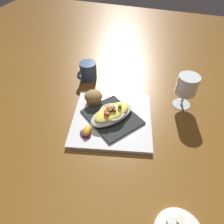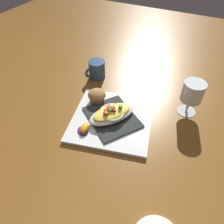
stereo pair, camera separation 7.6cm
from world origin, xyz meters
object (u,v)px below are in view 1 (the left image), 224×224
object	(u,v)px
orange_garnish	(87,132)
muffin	(94,97)
creamer_cup_1	(171,222)
gratin_dish	(112,113)
coffee_mug	(88,72)
square_plate	(112,119)
stemmed_glass	(187,87)
creamer_cup_0	(180,220)

from	to	relation	value
orange_garnish	muffin	bearing A→B (deg)	-76.58
muffin	orange_garnish	distance (m)	0.17
orange_garnish	creamer_cup_1	distance (m)	0.38
orange_garnish	gratin_dish	bearing A→B (deg)	-120.78
gratin_dish	coffee_mug	size ratio (longest dim) A/B	1.93
gratin_dish	square_plate	bearing A→B (deg)	-120.78
coffee_mug	stemmed_glass	world-z (taller)	stemmed_glass
coffee_mug	creamer_cup_0	distance (m)	0.70
orange_garnish	coffee_mug	xyz separation A→B (m)	(0.13, -0.33, 0.01)
square_plate	orange_garnish	world-z (taller)	orange_garnish
muffin	orange_garnish	size ratio (longest dim) A/B	1.15
gratin_dish	creamer_cup_0	xyz separation A→B (m)	(-0.28, 0.29, -0.02)
gratin_dish	creamer_cup_1	distance (m)	0.40
muffin	creamer_cup_1	bearing A→B (deg)	134.59
creamer_cup_1	stemmed_glass	bearing A→B (deg)	-88.40
orange_garnish	stemmed_glass	size ratio (longest dim) A/B	0.45
coffee_mug	stemmed_glass	xyz separation A→B (m)	(-0.44, 0.05, 0.06)
square_plate	orange_garnish	bearing A→B (deg)	59.22
creamer_cup_0	square_plate	bearing A→B (deg)	-46.15
gratin_dish	creamer_cup_1	xyz separation A→B (m)	(-0.26, 0.30, -0.02)
stemmed_glass	creamer_cup_0	world-z (taller)	stemmed_glass
orange_garnish	square_plate	bearing A→B (deg)	-120.78
muffin	coffee_mug	world-z (taller)	coffee_mug
square_plate	gratin_dish	size ratio (longest dim) A/B	1.46
square_plate	gratin_dish	bearing A→B (deg)	59.22
orange_garnish	creamer_cup_0	distance (m)	0.39
gratin_dish	creamer_cup_0	world-z (taller)	gratin_dish
orange_garnish	stemmed_glass	bearing A→B (deg)	-137.64
creamer_cup_0	creamer_cup_1	size ratio (longest dim) A/B	1.00
gratin_dish	coffee_mug	distance (m)	0.30
creamer_cup_0	creamer_cup_1	bearing A→B (deg)	27.91
gratin_dish	orange_garnish	distance (m)	0.12
square_plate	muffin	world-z (taller)	muffin
gratin_dish	creamer_cup_0	bearing A→B (deg)	133.86
creamer_cup_1	coffee_mug	bearing A→B (deg)	-49.42
coffee_mug	creamer_cup_0	xyz separation A→B (m)	(-0.47, 0.52, -0.02)
muffin	creamer_cup_0	size ratio (longest dim) A/B	3.02
square_plate	gratin_dish	xyz separation A→B (m)	(0.00, 0.00, 0.03)
coffee_mug	muffin	bearing A→B (deg)	119.86
coffee_mug	stemmed_glass	bearing A→B (deg)	173.77
orange_garnish	creamer_cup_0	world-z (taller)	orange_garnish
creamer_cup_0	muffin	bearing A→B (deg)	-42.83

